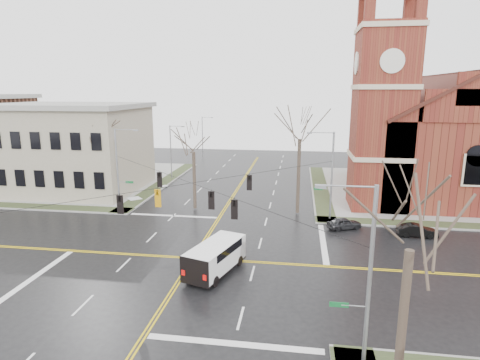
# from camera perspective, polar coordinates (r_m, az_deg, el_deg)

# --- Properties ---
(ground) EXTENTS (120.00, 120.00, 0.00)m
(ground) POSITION_cam_1_polar(r_m,az_deg,el_deg) (32.96, -6.64, -10.98)
(ground) COLOR black
(ground) RESTS_ON ground
(sidewalks) EXTENTS (80.00, 80.00, 0.17)m
(sidewalks) POSITION_cam_1_polar(r_m,az_deg,el_deg) (32.93, -6.65, -10.86)
(sidewalks) COLOR gray
(sidewalks) RESTS_ON ground
(road_markings) EXTENTS (100.00, 100.00, 0.01)m
(road_markings) POSITION_cam_1_polar(r_m,az_deg,el_deg) (32.96, -6.64, -10.98)
(road_markings) COLOR gold
(road_markings) RESTS_ON ground
(church) EXTENTS (24.28, 27.48, 27.50)m
(church) POSITION_cam_1_polar(r_m,az_deg,el_deg) (56.62, 25.68, 6.62)
(church) COLOR maroon
(church) RESTS_ON ground
(civic_building_a) EXTENTS (18.00, 14.00, 11.00)m
(civic_building_a) POSITION_cam_1_polar(r_m,az_deg,el_deg) (58.10, -22.94, 4.07)
(civic_building_a) COLOR gray
(civic_building_a) RESTS_ON ground
(signal_pole_ne) EXTENTS (2.75, 0.22, 9.00)m
(signal_pole_ne) POSITION_cam_1_polar(r_m,az_deg,el_deg) (41.56, 12.70, 0.94)
(signal_pole_ne) COLOR gray
(signal_pole_ne) RESTS_ON ground
(signal_pole_nw) EXTENTS (2.75, 0.22, 9.00)m
(signal_pole_nw) POSITION_cam_1_polar(r_m,az_deg,el_deg) (45.75, -16.86, 1.76)
(signal_pole_nw) COLOR gray
(signal_pole_nw) RESTS_ON ground
(signal_pole_se) EXTENTS (2.75, 0.22, 9.00)m
(signal_pole_se) POSITION_cam_1_polar(r_m,az_deg,el_deg) (19.71, 17.49, -12.62)
(signal_pole_se) COLOR gray
(signal_pole_se) RESTS_ON ground
(span_wires) EXTENTS (23.02, 23.02, 0.03)m
(span_wires) POSITION_cam_1_polar(r_m,az_deg,el_deg) (31.01, -6.93, -0.43)
(span_wires) COLOR black
(span_wires) RESTS_ON ground
(traffic_signals) EXTENTS (8.21, 8.26, 1.30)m
(traffic_signals) POSITION_cam_1_polar(r_m,az_deg,el_deg) (30.56, -7.22, -2.08)
(traffic_signals) COLOR black
(traffic_signals) RESTS_ON ground
(streetlight_north_a) EXTENTS (2.30, 0.20, 8.00)m
(streetlight_north_a) POSITION_cam_1_polar(r_m,az_deg,el_deg) (60.73, -9.69, 4.24)
(streetlight_north_a) COLOR gray
(streetlight_north_a) RESTS_ON ground
(streetlight_north_b) EXTENTS (2.30, 0.20, 8.00)m
(streetlight_north_b) POSITION_cam_1_polar(r_m,az_deg,el_deg) (79.83, -5.26, 6.35)
(streetlight_north_b) COLOR gray
(streetlight_north_b) RESTS_ON ground
(cargo_van) EXTENTS (3.92, 6.22, 2.22)m
(cargo_van) POSITION_cam_1_polar(r_m,az_deg,el_deg) (30.08, -3.30, -10.58)
(cargo_van) COLOR white
(cargo_van) RESTS_ON ground
(parked_car_a) EXTENTS (3.62, 2.56, 1.15)m
(parked_car_a) POSITION_cam_1_polar(r_m,az_deg,el_deg) (40.30, 14.59, -5.98)
(parked_car_a) COLOR black
(parked_car_a) RESTS_ON ground
(parked_car_b) EXTENTS (3.56, 1.31, 1.16)m
(parked_car_b) POSITION_cam_1_polar(r_m,az_deg,el_deg) (40.46, 23.87, -6.59)
(parked_car_b) COLOR black
(parked_car_b) RESTS_ON ground
(tree_nw_far) EXTENTS (4.00, 4.00, 11.12)m
(tree_nw_far) POSITION_cam_1_polar(r_m,az_deg,el_deg) (49.25, -19.42, 5.98)
(tree_nw_far) COLOR #3C3026
(tree_nw_far) RESTS_ON ground
(tree_nw_near) EXTENTS (4.00, 4.00, 9.60)m
(tree_nw_near) POSITION_cam_1_polar(r_m,az_deg,el_deg) (44.21, -6.63, 4.52)
(tree_nw_near) COLOR #3C3026
(tree_nw_near) RESTS_ON ground
(tree_ne) EXTENTS (4.00, 4.00, 12.02)m
(tree_ne) POSITION_cam_1_polar(r_m,az_deg,el_deg) (42.49, 8.51, 6.48)
(tree_ne) COLOR #3C3026
(tree_ne) RESTS_ON ground
(tree_se) EXTENTS (4.00, 4.00, 10.73)m
(tree_se) POSITION_cam_1_polar(r_m,az_deg,el_deg) (16.38, 23.13, -7.63)
(tree_se) COLOR #3C3026
(tree_se) RESTS_ON ground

